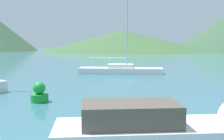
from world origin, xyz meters
The scene contains 4 objects.
motorboat_near centered at (2.47, 5.03, 0.38)m, with size 6.23×2.56×1.80m.
sailboat_inner centered at (0.95, 22.70, 0.35)m, with size 7.75×2.31×7.07m.
buoy_marker centered at (-2.80, 10.34, 0.41)m, with size 0.86×0.86×0.99m.
hill_central centered at (0.82, 81.73, 3.06)m, with size 49.37×49.37×6.11m.
Camera 1 is at (1.34, -2.90, 2.95)m, focal length 45.00 mm.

